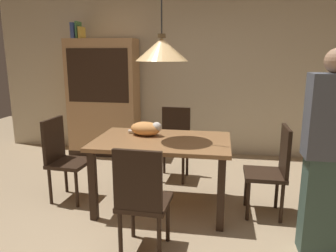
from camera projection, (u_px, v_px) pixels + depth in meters
ground at (156, 236)px, 2.91m from camera, size 10.00×10.00×0.00m
back_wall at (188, 65)px, 5.14m from camera, size 6.40×0.10×2.90m
dining_table at (162, 149)px, 3.34m from camera, size 1.40×0.90×0.75m
chair_left_side at (63, 156)px, 3.56m from camera, size 0.43×0.43×0.93m
chair_near_front at (142, 197)px, 2.53m from camera, size 0.42×0.42×0.93m
chair_far_back at (174, 140)px, 4.22m from camera, size 0.42×0.42×0.93m
chair_right_side at (273, 167)px, 3.19m from camera, size 0.40×0.40×0.93m
cat_sleeping at (146, 129)px, 3.47m from camera, size 0.40×0.28×0.16m
pendant_lamp at (162, 49)px, 3.12m from camera, size 0.52×0.52×1.30m
hutch_bookcase at (104, 100)px, 5.16m from camera, size 1.12×0.45×1.85m
book_blue_wide at (75, 31)px, 4.99m from camera, size 0.06×0.24×0.24m
book_green_slim at (78, 30)px, 4.98m from camera, size 0.03×0.20×0.26m
book_yellow_short at (82, 33)px, 4.98m from camera, size 0.04×0.20×0.18m
person_standing at (327, 156)px, 2.49m from camera, size 0.36×0.22×1.66m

